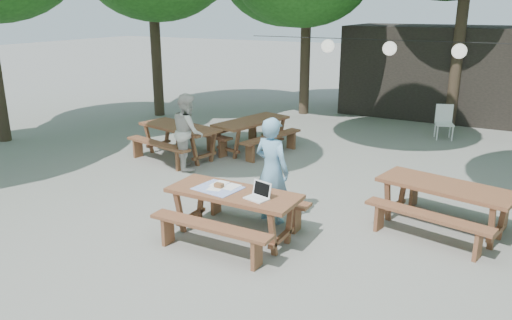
{
  "coord_description": "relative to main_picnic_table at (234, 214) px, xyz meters",
  "views": [
    {
      "loc": [
        2.91,
        -6.47,
        3.39
      ],
      "look_at": [
        -0.73,
        0.17,
        1.05
      ],
      "focal_mm": 35.0,
      "sensor_mm": 36.0,
      "label": 1
    }
  ],
  "objects": [
    {
      "name": "ground",
      "position": [
        0.73,
        0.53,
        -0.39
      ],
      "size": [
        80.0,
        80.0,
        0.0
      ],
      "primitive_type": "plane",
      "color": "slate",
      "rests_on": "ground"
    },
    {
      "name": "main_picnic_table",
      "position": [
        0.0,
        0.0,
        0.0
      ],
      "size": [
        2.0,
        1.58,
        0.75
      ],
      "color": "brown",
      "rests_on": "ground"
    },
    {
      "name": "picnic_table_nw",
      "position": [
        -3.3,
        3.05,
        0.0
      ],
      "size": [
        2.18,
        1.94,
        0.75
      ],
      "rotation": [
        0.0,
        0.0,
        -0.21
      ],
      "color": "brown",
      "rests_on": "ground"
    },
    {
      "name": "plastic_chair",
      "position": [
        1.82,
        7.77,
        -0.13
      ],
      "size": [
        0.56,
        0.56,
        0.9
      ],
      "rotation": [
        0.0,
        0.0,
        0.32
      ],
      "color": "white",
      "rests_on": "ground"
    },
    {
      "name": "picnic_table_ne",
      "position": [
        2.73,
        1.82,
        0.0
      ],
      "size": [
        2.18,
        1.93,
        0.75
      ],
      "rotation": [
        0.0,
        0.0,
        -0.2
      ],
      "color": "brown",
      "rests_on": "ground"
    },
    {
      "name": "paper_lanterns",
      "position": [
        0.54,
        6.53,
        2.02
      ],
      "size": [
        9.0,
        0.34,
        0.38
      ],
      "color": "black",
      "rests_on": "ground"
    },
    {
      "name": "pavilion",
      "position": [
        1.23,
        11.03,
        1.01
      ],
      "size": [
        6.0,
        3.0,
        2.8
      ],
      "primitive_type": "cube",
      "color": "black",
      "rests_on": "ground"
    },
    {
      "name": "picnic_table_far_w",
      "position": [
        -2.14,
        4.36,
        0.0
      ],
      "size": [
        1.97,
        2.21,
        0.75
      ],
      "rotation": [
        0.0,
        0.0,
        1.34
      ],
      "color": "brown",
      "rests_on": "ground"
    },
    {
      "name": "woman",
      "position": [
        0.21,
        0.85,
        0.48
      ],
      "size": [
        0.7,
        0.53,
        1.74
      ],
      "primitive_type": "imported",
      "rotation": [
        0.0,
        0.0,
        2.95
      ],
      "color": "#6CA0C6",
      "rests_on": "ground"
    },
    {
      "name": "tabletop_clutter",
      "position": [
        -0.27,
        0.01,
        0.37
      ],
      "size": [
        0.72,
        0.63,
        0.08
      ],
      "color": "blue",
      "rests_on": "main_picnic_table"
    },
    {
      "name": "laptop",
      "position": [
        0.46,
        -0.06,
        0.42
      ],
      "size": [
        0.38,
        0.33,
        0.24
      ],
      "rotation": [
        0.0,
        0.0,
        -0.25
      ],
      "color": "white",
      "rests_on": "main_picnic_table"
    },
    {
      "name": "second_person",
      "position": [
        -2.64,
        2.48,
        0.43
      ],
      "size": [
        0.99,
        1.01,
        1.64
      ],
      "primitive_type": "imported",
      "rotation": [
        0.0,
        0.0,
        2.29
      ],
      "color": "silver",
      "rests_on": "ground"
    }
  ]
}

